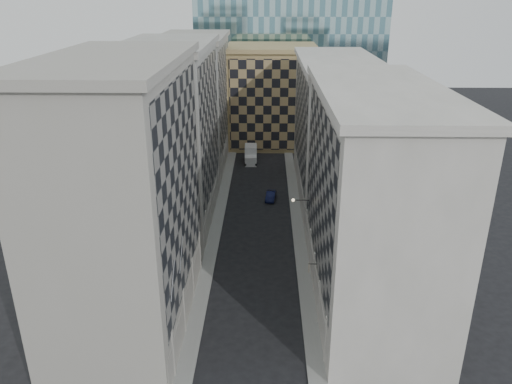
# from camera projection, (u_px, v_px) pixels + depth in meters

# --- Properties ---
(sidewalk_west) EXTENTS (1.50, 100.00, 0.15)m
(sidewalk_west) POSITION_uv_depth(u_px,v_px,m) (217.00, 225.00, 64.67)
(sidewalk_west) COLOR gray
(sidewalk_west) RESTS_ON ground
(sidewalk_east) EXTENTS (1.50, 100.00, 0.15)m
(sidewalk_east) POSITION_uv_depth(u_px,v_px,m) (298.00, 226.00, 64.47)
(sidewalk_east) COLOR gray
(sidewalk_east) RESTS_ON ground
(bldg_left_a) EXTENTS (10.80, 22.80, 23.70)m
(bldg_left_a) POSITION_uv_depth(u_px,v_px,m) (126.00, 198.00, 42.76)
(bldg_left_a) COLOR #9D998D
(bldg_left_a) RESTS_ON ground
(bldg_left_b) EXTENTS (10.80, 22.80, 22.70)m
(bldg_left_b) POSITION_uv_depth(u_px,v_px,m) (172.00, 134.00, 63.33)
(bldg_left_b) COLOR #9A988F
(bldg_left_b) RESTS_ON ground
(bldg_left_c) EXTENTS (10.80, 22.80, 21.70)m
(bldg_left_c) POSITION_uv_depth(u_px,v_px,m) (196.00, 102.00, 83.90)
(bldg_left_c) COLOR #9D998D
(bldg_left_c) RESTS_ON ground
(bldg_right_a) EXTENTS (10.80, 26.80, 20.70)m
(bldg_right_a) POSITION_uv_depth(u_px,v_px,m) (370.00, 198.00, 46.61)
(bldg_right_a) COLOR #B3AFA4
(bldg_right_a) RESTS_ON ground
(bldg_right_b) EXTENTS (10.80, 28.80, 19.70)m
(bldg_right_b) POSITION_uv_depth(u_px,v_px,m) (334.00, 128.00, 71.80)
(bldg_right_b) COLOR #B3AFA4
(bldg_right_b) RESTS_ON ground
(tan_block) EXTENTS (16.80, 14.80, 18.80)m
(tan_block) POSITION_uv_depth(u_px,v_px,m) (271.00, 96.00, 96.12)
(tan_block) COLOR tan
(tan_block) RESTS_ON ground
(flagpoles_left) EXTENTS (0.10, 6.33, 2.33)m
(flagpoles_left) POSITION_uv_depth(u_px,v_px,m) (177.00, 267.00, 39.47)
(flagpoles_left) COLOR gray
(flagpoles_left) RESTS_ON ground
(bracket_lamp) EXTENTS (1.98, 0.36, 0.36)m
(bracket_lamp) POSITION_uv_depth(u_px,v_px,m) (295.00, 200.00, 56.62)
(bracket_lamp) COLOR black
(bracket_lamp) RESTS_ON ground
(box_truck) EXTENTS (2.23, 5.22, 2.84)m
(box_truck) POSITION_uv_depth(u_px,v_px,m) (251.00, 155.00, 88.10)
(box_truck) COLOR silver
(box_truck) RESTS_ON ground
(dark_car) EXTENTS (1.70, 3.83, 1.22)m
(dark_car) POSITION_uv_depth(u_px,v_px,m) (271.00, 196.00, 72.36)
(dark_car) COLOR #0F1337
(dark_car) RESTS_ON ground
(shop_sign) EXTENTS (0.81, 0.71, 0.79)m
(shop_sign) POSITION_uv_depth(u_px,v_px,m) (309.00, 267.00, 47.49)
(shop_sign) COLOR black
(shop_sign) RESTS_ON ground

